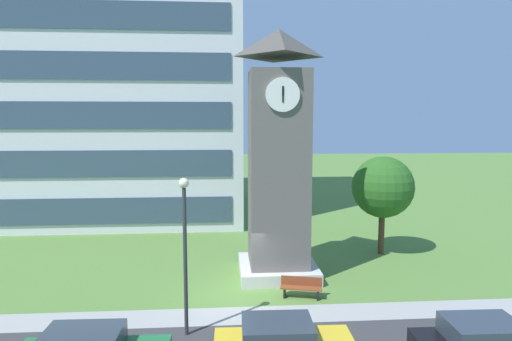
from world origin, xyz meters
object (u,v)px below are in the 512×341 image
Objects in this scene: street_lamp at (185,239)px; tree_by_building at (383,187)px; clock_tower at (278,167)px; park_bench at (301,287)px.

tree_by_building is at bearing 40.51° from street_lamp.
street_lamp is at bearing -124.45° from clock_tower.
tree_by_building is (6.40, 3.03, -1.52)m from clock_tower.
street_lamp is 13.74m from tree_by_building.
park_bench is (0.67, -2.90, -4.94)m from clock_tower.
park_bench is at bearing -133.99° from tree_by_building.
park_bench is at bearing -76.94° from clock_tower.
street_lamp reaches higher than tree_by_building.
tree_by_building is (5.73, 5.93, 3.42)m from park_bench.
clock_tower is 7.39m from street_lamp.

